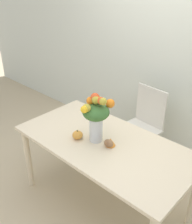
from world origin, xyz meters
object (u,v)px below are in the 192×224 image
at_px(pumpkin, 78,135).
at_px(turkey_figurine, 110,143).
at_px(flower_vase, 96,116).
at_px(dining_chair_near_window, 142,126).

relative_size(pumpkin, turkey_figurine, 0.80).
bearing_deg(turkey_figurine, flower_vase, -175.63).
distance_m(pumpkin, dining_chair_near_window, 0.99).
relative_size(pumpkin, dining_chair_near_window, 0.10).
bearing_deg(dining_chair_near_window, turkey_figurine, -70.02).
distance_m(flower_vase, turkey_figurine, 0.26).
distance_m(pumpkin, turkey_figurine, 0.30).
bearing_deg(pumpkin, dining_chair_near_window, 85.62).
bearing_deg(pumpkin, turkey_figurine, 20.68).
distance_m(turkey_figurine, dining_chair_near_window, 0.91).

